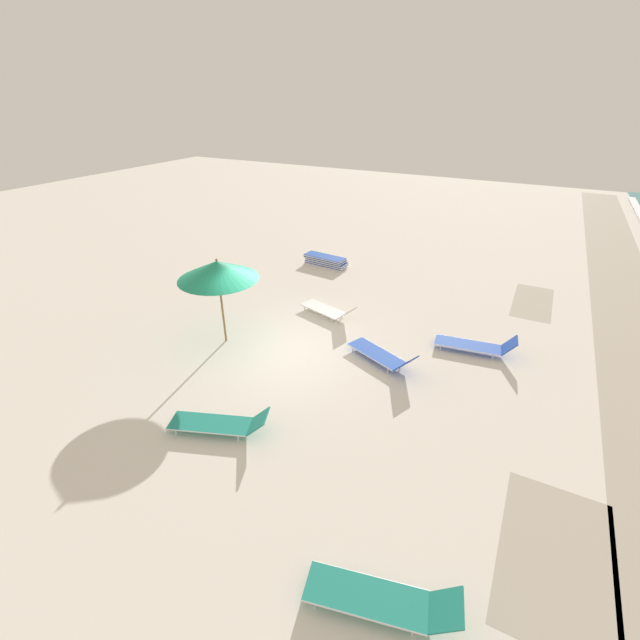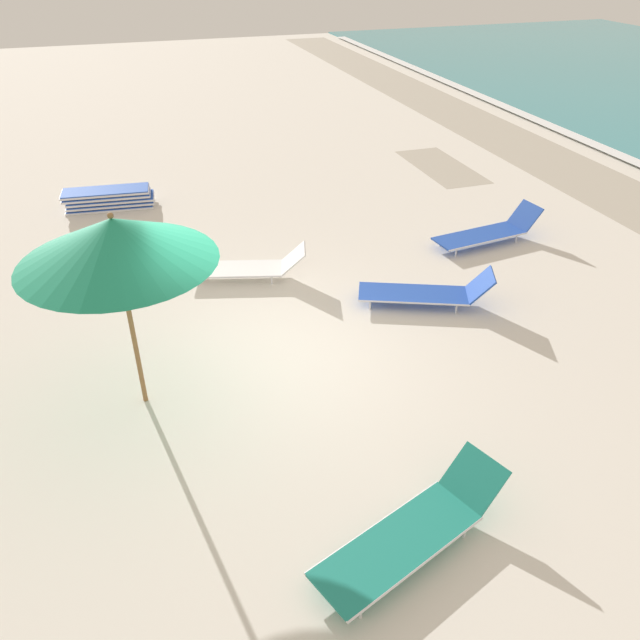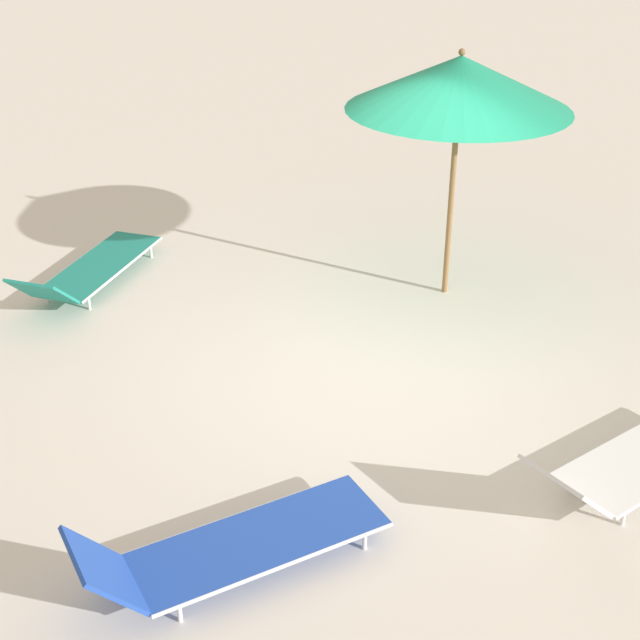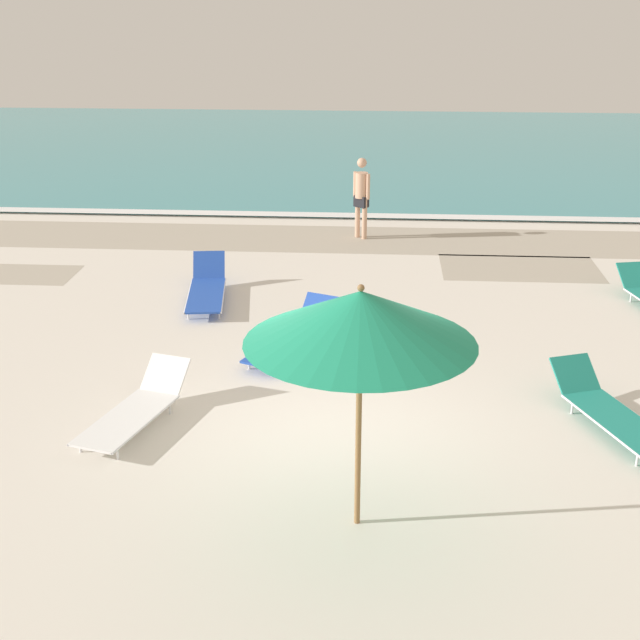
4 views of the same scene
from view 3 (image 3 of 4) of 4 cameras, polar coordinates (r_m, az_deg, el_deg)
The scene contains 5 objects.
ground_plane at distance 8.53m, azimuth 4.14°, elevation -3.14°, with size 60.00×60.00×0.16m.
beach_umbrella at distance 9.11m, azimuth 8.93°, elevation 14.72°, with size 2.26×2.26×2.61m.
sun_lounger_under_umbrella at distance 7.21m, azimuth 19.36°, elevation -8.62°, with size 1.13×2.12×0.56m.
sun_lounger_near_water_left at distance 6.15m, azimuth -5.83°, elevation -14.19°, with size 1.38×2.19×0.60m.
sun_lounger_near_water_right at distance 10.10m, azimuth -14.54°, elevation 3.12°, with size 1.34×2.28×0.55m.
Camera 3 is at (-4.02, 6.09, 4.35)m, focal length 50.00 mm.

